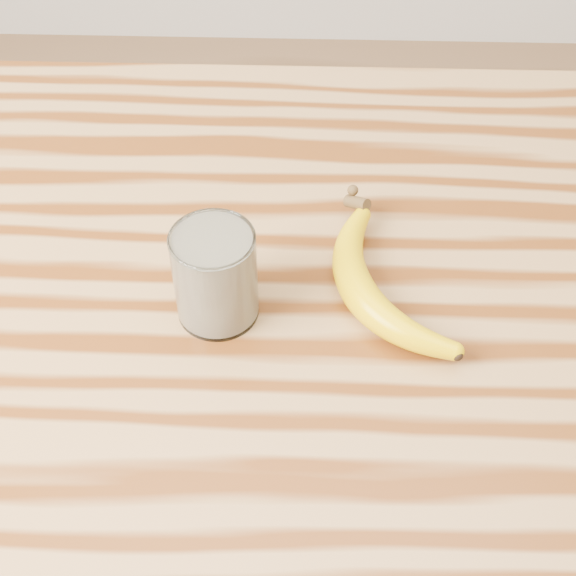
{
  "coord_description": "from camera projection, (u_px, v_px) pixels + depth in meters",
  "views": [
    {
      "loc": [
        -0.01,
        -0.6,
        1.53
      ],
      "look_at": [
        -0.03,
        -0.05,
        0.93
      ],
      "focal_mm": 50.0,
      "sensor_mm": 36.0,
      "label": 1
    }
  ],
  "objects": [
    {
      "name": "table",
      "position": [
        315.0,
        345.0,
        0.96
      ],
      "size": [
        1.2,
        0.8,
        0.9
      ],
      "color": "#9B7040",
      "rests_on": "ground"
    },
    {
      "name": "smoothie_glass",
      "position": [
        215.0,
        275.0,
        0.79
      ],
      "size": [
        0.08,
        0.08,
        0.11
      ],
      "color": "white",
      "rests_on": "table"
    },
    {
      "name": "banana",
      "position": [
        358.0,
        292.0,
        0.82
      ],
      "size": [
        0.23,
        0.33,
        0.04
      ],
      "primitive_type": null,
      "rotation": [
        0.0,
        0.0,
        0.41
      ],
      "color": "#E4B600",
      "rests_on": "table"
    }
  ]
}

